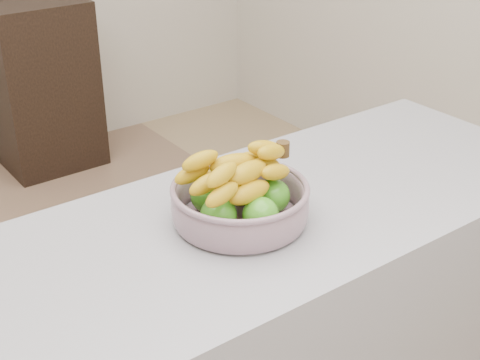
% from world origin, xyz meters
% --- Properties ---
extents(cabinet, '(0.51, 0.41, 0.90)m').
position_xyz_m(cabinet, '(0.56, 1.78, 0.45)').
color(cabinet, black).
rests_on(cabinet, ground).
extents(fruit_bowl, '(0.30, 0.30, 0.16)m').
position_xyz_m(fruit_bowl, '(0.13, -0.57, 0.95)').
color(fruit_bowl, '#94A3B1').
rests_on(fruit_bowl, counter).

